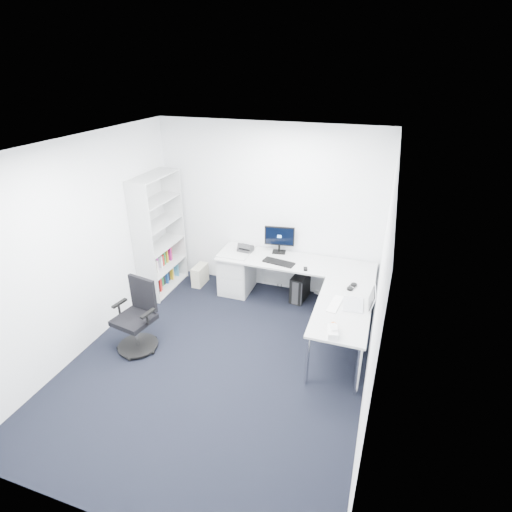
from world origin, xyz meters
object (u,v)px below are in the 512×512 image
(task_chair, at_px, (134,318))
(l_desk, at_px, (289,292))
(laptop, at_px, (354,296))
(bookshelf, at_px, (159,235))
(monitor, at_px, (279,240))

(task_chair, bearing_deg, l_desk, 51.53)
(task_chair, bearing_deg, laptop, 27.88)
(l_desk, height_order, laptop, laptop)
(laptop, bearing_deg, l_desk, 142.78)
(bookshelf, distance_m, task_chair, 1.69)
(bookshelf, bearing_deg, l_desk, -1.32)
(task_chair, xyz_separation_m, monitor, (1.36, 2.05, 0.45))
(bookshelf, height_order, task_chair, bookshelf)
(laptop, bearing_deg, monitor, 133.01)
(bookshelf, xyz_separation_m, monitor, (1.86, 0.51, -0.04))
(l_desk, xyz_separation_m, task_chair, (-1.68, -1.49, 0.13))
(l_desk, distance_m, monitor, 0.87)
(bookshelf, bearing_deg, monitor, 15.35)
(task_chair, bearing_deg, bookshelf, 117.74)
(bookshelf, relative_size, monitor, 4.12)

